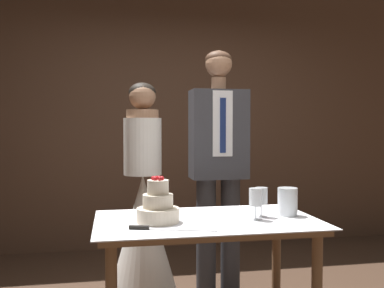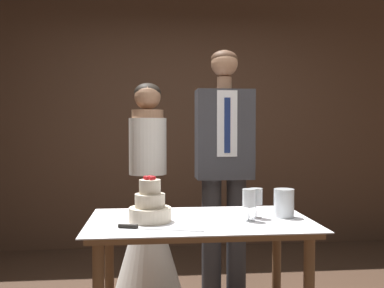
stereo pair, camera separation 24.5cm
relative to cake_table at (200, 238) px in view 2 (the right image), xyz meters
The scene contains 9 objects.
wall_back 2.46m from the cake_table, 88.19° to the left, with size 5.51×0.12×2.92m, color #513828.
cake_table is the anchor object (origin of this frame).
tiered_cake 0.33m from the cake_table, behind, with size 0.23×0.23×0.25m.
cake_knife 0.38m from the cake_table, 146.79° to the right, with size 0.43×0.14×0.02m.
wine_glass_near 0.35m from the cake_table, 13.74° to the right, with size 0.07×0.07×0.17m.
wine_glass_middle 0.39m from the cake_table, ahead, with size 0.07×0.07×0.17m.
hurricane_candle 0.51m from the cake_table, ahead, with size 0.11×0.11×0.16m.
bride 0.93m from the cake_table, 108.23° to the left, with size 0.54×0.54×1.62m.
groom 1.00m from the cake_table, 71.76° to the left, with size 0.43×0.25×1.87m.
Camera 2 is at (-0.35, -2.42, 1.28)m, focal length 40.00 mm.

